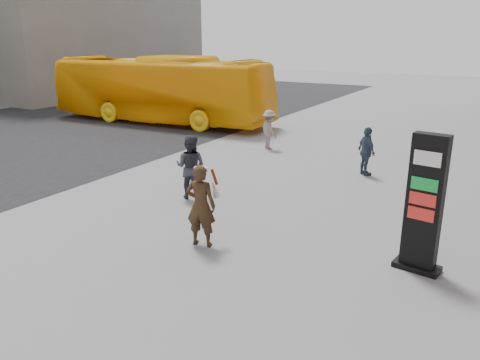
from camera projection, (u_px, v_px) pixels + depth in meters
The scene contains 9 objects.
ground at pixel (172, 249), 9.68m from camera, with size 100.00×100.00×0.00m, color #9E9EA3.
road at pixel (3, 139), 20.02m from camera, with size 16.00×60.00×0.01m, color black.
bg_building_far at pixel (82, 25), 36.21m from camera, with size 10.00×18.00×10.00m, color gray.
info_pylon at pixel (424, 204), 8.48m from camera, with size 0.89×0.54×2.61m.
woman at pixel (201, 205), 9.64m from camera, with size 0.76×0.71×1.75m.
bus at pixel (160, 89), 23.48m from camera, with size 2.77×11.84×3.30m, color #FFB90E.
pedestrian_a at pixel (191, 167), 12.53m from camera, with size 0.84×0.66×1.73m, color #31323C.
pedestrian_b at pixel (269, 130), 18.10m from camera, with size 0.98×0.56×1.51m, color gray.
pedestrian_c at pixel (366, 151), 14.62m from camera, with size 0.90×0.38×1.54m, color #35475B.
Camera 1 is at (5.63, -6.95, 4.23)m, focal length 35.00 mm.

